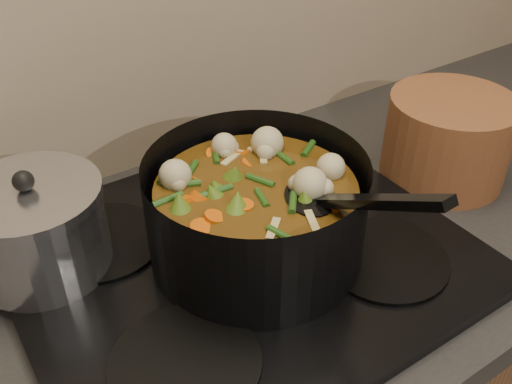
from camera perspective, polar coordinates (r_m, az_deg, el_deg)
stovetop at (r=0.84m, az=-1.52°, el=-6.38°), size 0.62×0.54×0.03m
stockpot at (r=0.79m, az=0.04°, el=-2.07°), size 0.34×0.42×0.22m
saucepan at (r=0.82m, az=-21.06°, el=-3.41°), size 0.19×0.19×0.16m
terracotta_crock at (r=1.04m, az=18.59°, el=5.06°), size 0.28×0.28×0.15m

